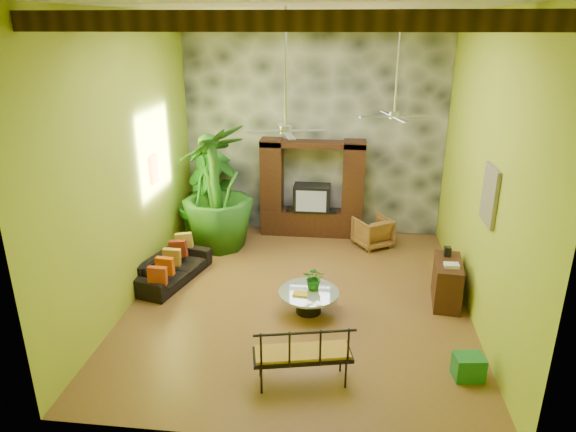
# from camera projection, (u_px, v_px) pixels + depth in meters

# --- Properties ---
(ground) EXTENTS (7.00, 7.00, 0.00)m
(ground) POSITION_uv_depth(u_px,v_px,m) (299.00, 298.00, 9.50)
(ground) COLOR brown
(ground) RESTS_ON ground
(ceiling) EXTENTS (6.00, 7.00, 0.02)m
(ceiling) POSITION_uv_depth(u_px,v_px,m) (302.00, 7.00, 7.75)
(ceiling) COLOR silver
(ceiling) RESTS_ON back_wall
(back_wall) EXTENTS (6.00, 0.02, 5.00)m
(back_wall) POSITION_uv_depth(u_px,v_px,m) (314.00, 128.00, 11.88)
(back_wall) COLOR #B0BF2B
(back_wall) RESTS_ON ground
(left_wall) EXTENTS (0.02, 7.00, 5.00)m
(left_wall) POSITION_uv_depth(u_px,v_px,m) (129.00, 162.00, 8.95)
(left_wall) COLOR #B0BF2B
(left_wall) RESTS_ON ground
(right_wall) EXTENTS (0.02, 7.00, 5.00)m
(right_wall) POSITION_uv_depth(u_px,v_px,m) (485.00, 172.00, 8.31)
(right_wall) COLOR #B0BF2B
(right_wall) RESTS_ON ground
(stone_accent_wall) EXTENTS (5.98, 0.10, 4.98)m
(stone_accent_wall) POSITION_uv_depth(u_px,v_px,m) (314.00, 128.00, 11.83)
(stone_accent_wall) COLOR #35373C
(stone_accent_wall) RESTS_ON ground
(ceiling_beams) EXTENTS (5.95, 5.36, 0.22)m
(ceiling_beams) POSITION_uv_depth(u_px,v_px,m) (302.00, 22.00, 7.83)
(ceiling_beams) COLOR #321D0F
(ceiling_beams) RESTS_ON ceiling
(entertainment_center) EXTENTS (2.40, 0.55, 2.30)m
(entertainment_center) POSITION_uv_depth(u_px,v_px,m) (312.00, 196.00, 12.08)
(entertainment_center) COLOR black
(entertainment_center) RESTS_ON ground
(ceiling_fan_front) EXTENTS (1.28, 1.28, 1.86)m
(ceiling_fan_front) POSITION_uv_depth(u_px,v_px,m) (286.00, 117.00, 7.96)
(ceiling_fan_front) COLOR #AEAFB3
(ceiling_fan_front) RESTS_ON ceiling
(ceiling_fan_back) EXTENTS (1.28, 1.28, 1.86)m
(ceiling_fan_back) POSITION_uv_depth(u_px,v_px,m) (395.00, 104.00, 9.26)
(ceiling_fan_back) COLOR #AEAFB3
(ceiling_fan_back) RESTS_ON ceiling
(wall_art_mask) EXTENTS (0.06, 0.32, 0.55)m
(wall_art_mask) POSITION_uv_depth(u_px,v_px,m) (154.00, 169.00, 10.01)
(wall_art_mask) COLOR gold
(wall_art_mask) RESTS_ON left_wall
(wall_art_painting) EXTENTS (0.06, 0.70, 0.90)m
(wall_art_painting) POSITION_uv_depth(u_px,v_px,m) (490.00, 195.00, 7.82)
(wall_art_painting) COLOR teal
(wall_art_painting) RESTS_ON right_wall
(sofa) EXTENTS (1.17, 1.96, 0.54)m
(sofa) POSITION_uv_depth(u_px,v_px,m) (173.00, 268.00, 10.07)
(sofa) COLOR black
(sofa) RESTS_ON ground
(wicker_armchair) EXTENTS (1.01, 1.01, 0.68)m
(wicker_armchair) POSITION_uv_depth(u_px,v_px,m) (373.00, 232.00, 11.63)
(wicker_armchair) COLOR olive
(wicker_armchair) RESTS_ON ground
(tall_plant_a) EXTENTS (1.34, 1.42, 2.24)m
(tall_plant_a) POSITION_uv_depth(u_px,v_px,m) (217.00, 186.00, 12.28)
(tall_plant_a) COLOR #246C1C
(tall_plant_a) RESTS_ON ground
(tall_plant_b) EXTENTS (1.14, 1.30, 2.05)m
(tall_plant_b) POSITION_uv_depth(u_px,v_px,m) (199.00, 200.00, 11.61)
(tall_plant_b) COLOR #1D671B
(tall_plant_b) RESTS_ON ground
(tall_plant_c) EXTENTS (2.09, 2.09, 2.80)m
(tall_plant_c) POSITION_uv_depth(u_px,v_px,m) (217.00, 188.00, 11.22)
(tall_plant_c) COLOR #215817
(tall_plant_c) RESTS_ON ground
(coffee_table) EXTENTS (1.06, 1.06, 0.40)m
(coffee_table) POSITION_uv_depth(u_px,v_px,m) (309.00, 299.00, 8.95)
(coffee_table) COLOR black
(coffee_table) RESTS_ON ground
(centerpiece_plant) EXTENTS (0.41, 0.36, 0.43)m
(centerpiece_plant) POSITION_uv_depth(u_px,v_px,m) (315.00, 278.00, 8.91)
(centerpiece_plant) COLOR #1D6A1B
(centerpiece_plant) RESTS_ON coffee_table
(yellow_tray) EXTENTS (0.27, 0.20, 0.03)m
(yellow_tray) POSITION_uv_depth(u_px,v_px,m) (300.00, 294.00, 8.79)
(yellow_tray) COLOR yellow
(yellow_tray) RESTS_ON coffee_table
(iron_bench) EXTENTS (1.43, 0.78, 0.57)m
(iron_bench) POSITION_uv_depth(u_px,v_px,m) (302.00, 352.00, 7.00)
(iron_bench) COLOR black
(iron_bench) RESTS_ON ground
(side_console) EXTENTS (0.55, 1.05, 0.80)m
(side_console) POSITION_uv_depth(u_px,v_px,m) (447.00, 282.00, 9.22)
(side_console) COLOR #392512
(side_console) RESTS_ON ground
(green_bin) EXTENTS (0.45, 0.36, 0.36)m
(green_bin) POSITION_uv_depth(u_px,v_px,m) (468.00, 367.00, 7.28)
(green_bin) COLOR #1F762D
(green_bin) RESTS_ON ground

